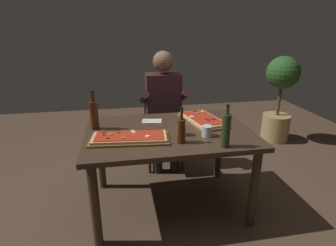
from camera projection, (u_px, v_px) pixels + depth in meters
The scene contains 13 objects.
ground_plane at pixel (169, 203), 2.56m from camera, with size 6.40×6.40×0.00m, color #4C3828.
dining_table at pixel (169, 141), 2.34m from camera, with size 1.40×0.96×0.74m.
pizza_rectangular_front at pixel (130, 138), 2.10m from camera, with size 0.63×0.32×0.05m.
pizza_rectangular_left at pixel (203, 119), 2.51m from camera, with size 0.39×0.56×0.05m.
wine_bottle_dark at pixel (181, 130), 2.03m from camera, with size 0.06×0.06×0.28m.
oil_bottle_amber at pixel (226, 130), 1.95m from camera, with size 0.06×0.06×0.32m.
vinegar_bottle_green at pixel (94, 114), 2.29m from camera, with size 0.07×0.07×0.34m.
tumbler_near_camera at pixel (207, 132), 2.17m from camera, with size 0.08×0.08×0.09m.
tumbler_far_side at pixel (181, 129), 2.19m from camera, with size 0.08×0.08×0.10m.
napkin_cutlery_set at pixel (152, 121), 2.51m from camera, with size 0.20×0.14×0.01m.
diner_chair at pixel (162, 124), 3.19m from camera, with size 0.44×0.44×0.87m.
seated_diner at pixel (164, 106), 2.99m from camera, with size 0.53×0.41×1.33m.
potted_plant_corner at pixel (280, 95), 3.76m from camera, with size 0.44×0.44×1.20m.
Camera 1 is at (-0.39, -2.10, 1.59)m, focal length 28.96 mm.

